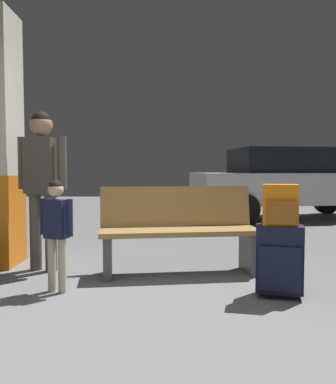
% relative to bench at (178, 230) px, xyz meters
% --- Properties ---
extents(ground_plane, '(18.00, 18.00, 0.10)m').
position_rel_bench_xyz_m(ground_plane, '(-0.31, 2.44, -0.49)').
color(ground_plane, slate).
extents(bench, '(1.65, 0.70, 0.89)m').
position_rel_bench_xyz_m(bench, '(0.00, 0.00, 0.00)').
color(bench, '#9E7A42').
rests_on(bench, ground_plane).
extents(suitcase, '(0.42, 0.31, 0.60)m').
position_rel_bench_xyz_m(suitcase, '(0.81, -0.81, -0.12)').
color(suitcase, '#191E33').
rests_on(suitcase, ground_plane).
extents(backpack_bright, '(0.31, 0.24, 0.34)m').
position_rel_bench_xyz_m(backpack_bright, '(0.81, -0.81, 0.33)').
color(backpack_bright, orange).
rests_on(backpack_bright, suitcase).
extents(child, '(0.31, 0.24, 0.97)m').
position_rel_bench_xyz_m(child, '(-1.08, -0.63, 0.16)').
color(child, beige).
rests_on(child, ground_plane).
extents(adult, '(0.55, 0.29, 1.67)m').
position_rel_bench_xyz_m(adult, '(-1.42, 0.11, 0.59)').
color(adult, brown).
rests_on(adult, ground_plane).
extents(parked_car_near, '(4.27, 2.18, 1.51)m').
position_rel_bench_xyz_m(parked_car_near, '(2.57, 4.46, 0.36)').
color(parked_car_near, silver).
rests_on(parked_car_near, ground_plane).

